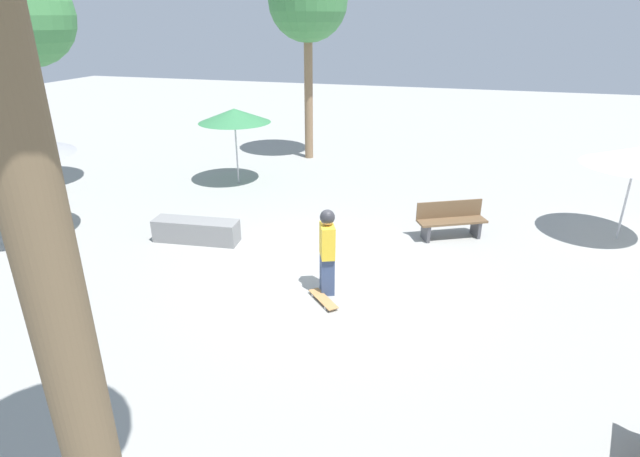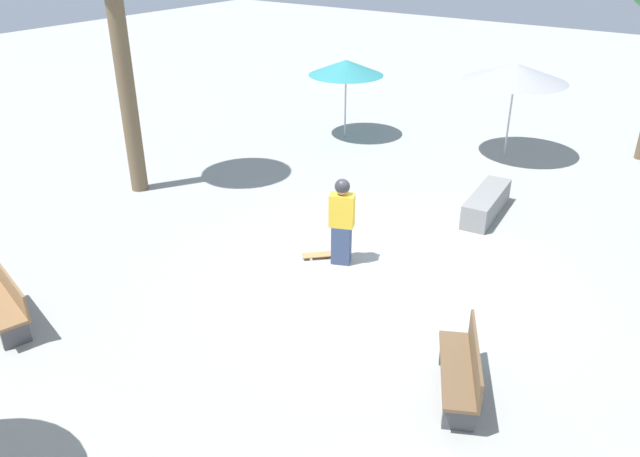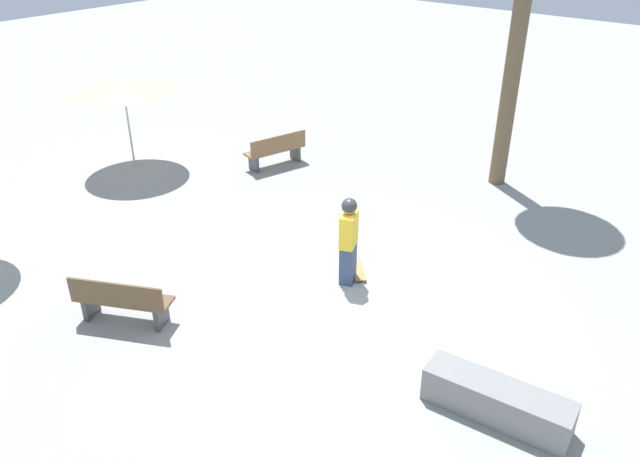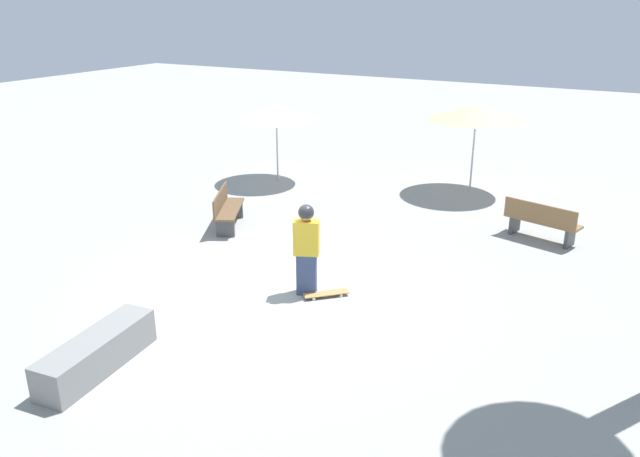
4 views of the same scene
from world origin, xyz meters
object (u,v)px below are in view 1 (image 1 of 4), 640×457
object	(u,v)px
shade_umbrella_green	(234,116)
palm_tree_left	(22,17)
shade_umbrella_grey	(9,145)
palm_tree_center_right	(308,3)
skater_main	(327,249)
concrete_ledge	(196,231)
skateboard	(323,299)
bench_far	(451,220)
shade_umbrella_white	(637,156)

from	to	relation	value
shade_umbrella_green	palm_tree_left	world-z (taller)	palm_tree_left
shade_umbrella_grey	palm_tree_center_right	size ratio (longest dim) A/B	0.40
skater_main	palm_tree_center_right	world-z (taller)	palm_tree_center_right
concrete_ledge	palm_tree_left	distance (m)	7.53
shade_umbrella_grey	palm_tree_left	bearing A→B (deg)	32.34
skateboard	bench_far	bearing A→B (deg)	106.47
bench_far	shade_umbrella_grey	size ratio (longest dim) A/B	0.62
skater_main	shade_umbrella_white	world-z (taller)	shade_umbrella_white
palm_tree_center_right	shade_umbrella_green	bearing A→B (deg)	161.26
palm_tree_left	shade_umbrella_white	bearing A→B (deg)	-86.61
skateboard	shade_umbrella_grey	bearing A→B (deg)	-140.23
bench_far	shade_umbrella_white	size ratio (longest dim) A/B	0.72
skateboard	palm_tree_left	distance (m)	11.01
shade_umbrella_white	shade_umbrella_green	world-z (taller)	shade_umbrella_green
skateboard	palm_tree_center_right	xyz separation A→B (m)	(9.65, 3.30, 5.17)
skater_main	shade_umbrella_white	distance (m)	7.33
concrete_ledge	shade_umbrella_grey	bearing A→B (deg)	104.56
skater_main	shade_umbrella_grey	size ratio (longest dim) A/B	0.63
skater_main	palm_tree_center_right	xyz separation A→B (m)	(9.27, 3.27, 4.33)
shade_umbrella_white	palm_tree_center_right	distance (m)	10.89
bench_far	shade_umbrella_grey	xyz separation A→B (m)	(-2.86, 9.37, 1.79)
skater_main	skateboard	size ratio (longest dim) A/B	2.31
skateboard	shade_umbrella_grey	xyz separation A→B (m)	(0.78, 7.32, 2.16)
skateboard	shade_umbrella_white	xyz separation A→B (m)	(4.66, -5.82, 1.91)
shade_umbrella_green	palm_tree_left	size ratio (longest dim) A/B	0.37
shade_umbrella_white	palm_tree_center_right	world-z (taller)	palm_tree_center_right
shade_umbrella_green	palm_tree_left	distance (m)	5.90
skater_main	shade_umbrella_white	size ratio (longest dim) A/B	0.73
shade_umbrella_grey	palm_tree_center_right	xyz separation A→B (m)	(8.87, -4.01, 3.00)
shade_umbrella_grey	bench_far	bearing A→B (deg)	-73.01
skater_main	shade_umbrella_green	size ratio (longest dim) A/B	0.72
skateboard	shade_umbrella_green	xyz separation A→B (m)	(6.10, 4.51, 2.02)
bench_far	shade_umbrella_green	bearing A→B (deg)	-47.50
concrete_ledge	palm_tree_left	world-z (taller)	palm_tree_left
skater_main	shade_umbrella_green	distance (m)	7.37
skater_main	bench_far	xyz separation A→B (m)	(3.27, -2.08, -0.46)
skater_main	shade_umbrella_green	bearing A→B (deg)	-164.76
bench_far	shade_umbrella_green	xyz separation A→B (m)	(2.46, 6.55, 1.66)
skater_main	concrete_ledge	xyz separation A→B (m)	(1.39, 3.50, -0.63)
skater_main	bench_far	distance (m)	3.90
skateboard	palm_tree_center_right	size ratio (longest dim) A/B	0.11
shade_umbrella_white	palm_tree_center_right	xyz separation A→B (m)	(4.99, 9.12, 3.26)
skater_main	concrete_ledge	size ratio (longest dim) A/B	0.83
palm_tree_left	concrete_ledge	bearing A→B (deg)	-109.50
palm_tree_center_right	shade_umbrella_white	bearing A→B (deg)	-118.66
shade_umbrella_white	skater_main	bearing A→B (deg)	126.24
shade_umbrella_white	palm_tree_left	distance (m)	15.32
skater_main	palm_tree_left	xyz separation A→B (m)	(3.40, 9.18, 3.88)
concrete_ledge	palm_tree_left	bearing A→B (deg)	70.50
skateboard	bench_far	size ratio (longest dim) A/B	0.44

